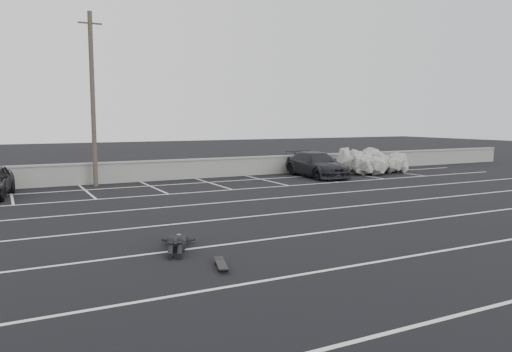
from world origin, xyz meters
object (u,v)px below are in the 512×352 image
car_right (317,165)px  trash_bin (359,163)px  person (178,238)px  skateboard (221,265)px  utility_pole (93,99)px  riprap_pile (372,165)px

car_right → trash_bin: 4.75m
person → skateboard: person is taller
trash_bin → utility_pole: bearing=-179.5°
car_right → utility_pole: (-11.63, 1.66, 3.45)m
car_right → utility_pole: bearing=174.9°
riprap_pile → person: 19.18m
riprap_pile → person: riprap_pile is taller
riprap_pile → trash_bin: bearing=73.8°
utility_pole → person: size_ratio=3.40×
car_right → person: bearing=-133.4°
utility_pole → skateboard: (0.09, -15.01, -4.06)m
utility_pole → trash_bin: size_ratio=9.72×
trash_bin → skateboard: size_ratio=1.03×
car_right → utility_pole: size_ratio=0.58×
car_right → person: 16.29m
trash_bin → person: 20.78m
car_right → skateboard: (-11.54, -13.35, -0.61)m
car_right → skateboard: bearing=-127.8°
utility_pole → person: bearing=-90.8°
utility_pole → person: utility_pole is taller
utility_pole → riprap_pile: 15.98m
car_right → riprap_pile: bearing=1.4°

